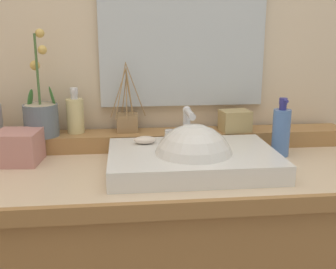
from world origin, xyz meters
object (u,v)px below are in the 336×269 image
object	(u,v)px
sink_basin	(193,162)
tissue_box	(19,147)
potted_plant	(41,115)
lotion_bottle	(281,131)
soap_bar	(145,140)
trinket_box	(235,121)
soap_dispenser	(75,114)
reed_diffuser	(127,121)

from	to	relation	value
sink_basin	tissue_box	xyz separation A→B (m)	(-0.53, 0.13, 0.03)
potted_plant	lotion_bottle	bearing A→B (deg)	-8.94
soap_bar	trinket_box	size ratio (longest dim) A/B	0.70
potted_plant	lotion_bottle	size ratio (longest dim) A/B	1.83
potted_plant	lotion_bottle	world-z (taller)	potted_plant
soap_dispenser	trinket_box	size ratio (longest dim) A/B	1.57
reed_diffuser	soap_dispenser	bearing A→B (deg)	-179.73
soap_dispenser	tissue_box	world-z (taller)	soap_dispenser
sink_basin	potted_plant	bearing A→B (deg)	153.64
trinket_box	reed_diffuser	bearing A→B (deg)	167.65
sink_basin	reed_diffuser	xyz separation A→B (m)	(-0.19, 0.27, 0.07)
soap_bar	tissue_box	bearing A→B (deg)	176.77
soap_bar	tissue_box	size ratio (longest dim) A/B	0.54
sink_basin	soap_bar	bearing A→B (deg)	142.85
sink_basin	lotion_bottle	xyz separation A→B (m)	(0.31, 0.11, 0.06)
sink_basin	soap_dispenser	distance (m)	0.47
tissue_box	reed_diffuser	bearing A→B (deg)	22.97
soap_bar	trinket_box	xyz separation A→B (m)	(0.32, 0.13, 0.03)
trinket_box	lotion_bottle	size ratio (longest dim) A/B	0.52
trinket_box	potted_plant	bearing A→B (deg)	173.04
sink_basin	potted_plant	size ratio (longest dim) A/B	1.41
sink_basin	reed_diffuser	world-z (taller)	reed_diffuser
trinket_box	lotion_bottle	distance (m)	0.17
sink_basin	trinket_box	world-z (taller)	sink_basin
reed_diffuser	sink_basin	bearing A→B (deg)	-54.90
soap_bar	tissue_box	world-z (taller)	tissue_box
reed_diffuser	lotion_bottle	distance (m)	0.52
sink_basin	soap_bar	distance (m)	0.18
soap_dispenser	lotion_bottle	world-z (taller)	soap_dispenser
sink_basin	lotion_bottle	size ratio (longest dim) A/B	2.58
sink_basin	tissue_box	size ratio (longest dim) A/B	3.82
soap_dispenser	tissue_box	distance (m)	0.23
potted_plant	tissue_box	distance (m)	0.14
trinket_box	tissue_box	bearing A→B (deg)	-178.17
potted_plant	reed_diffuser	distance (m)	0.29
soap_bar	soap_dispenser	size ratio (longest dim) A/B	0.45
potted_plant	sink_basin	bearing A→B (deg)	-26.36
potted_plant	reed_diffuser	bearing A→B (deg)	6.68
reed_diffuser	tissue_box	bearing A→B (deg)	-157.03
soap_bar	trinket_box	world-z (taller)	trinket_box
potted_plant	soap_dispenser	world-z (taller)	potted_plant
soap_dispenser	soap_bar	bearing A→B (deg)	-35.57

